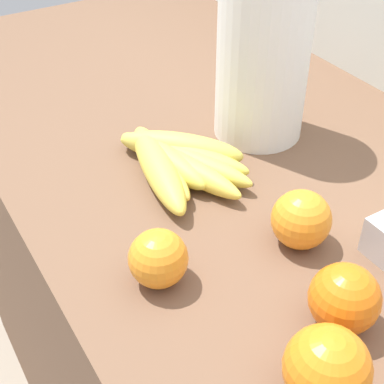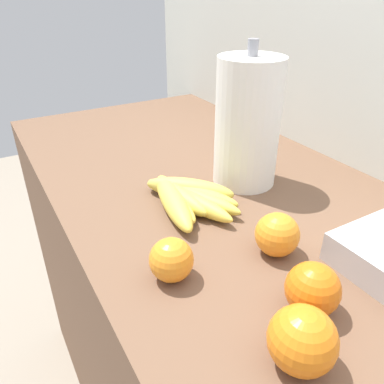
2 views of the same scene
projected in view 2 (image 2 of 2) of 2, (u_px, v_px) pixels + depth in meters
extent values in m
ellipsoid|color=#E8D04C|center=(173.00, 201.00, 0.70)|extent=(0.21, 0.08, 0.04)
ellipsoid|color=#E5C44C|center=(174.00, 200.00, 0.71)|extent=(0.17, 0.04, 0.03)
ellipsoid|color=#DECF4C|center=(179.00, 196.00, 0.72)|extent=(0.17, 0.06, 0.04)
ellipsoid|color=#E6CD4C|center=(187.00, 199.00, 0.71)|extent=(0.22, 0.10, 0.04)
ellipsoid|color=#DBC74C|center=(191.00, 196.00, 0.72)|extent=(0.21, 0.12, 0.03)
ellipsoid|color=#DFD24C|center=(191.00, 194.00, 0.73)|extent=(0.18, 0.14, 0.04)
ellipsoid|color=#DAC44C|center=(190.00, 189.00, 0.74)|extent=(0.16, 0.15, 0.04)
sphere|color=orange|center=(313.00, 289.00, 0.48)|extent=(0.07, 0.07, 0.07)
sphere|color=orange|center=(302.00, 340.00, 0.41)|extent=(0.08, 0.08, 0.08)
sphere|color=orange|center=(277.00, 235.00, 0.59)|extent=(0.07, 0.07, 0.07)
sphere|color=orange|center=(171.00, 260.00, 0.54)|extent=(0.06, 0.06, 0.06)
cylinder|color=white|center=(247.00, 123.00, 0.76)|extent=(0.13, 0.13, 0.26)
cylinder|color=gray|center=(248.00, 116.00, 0.75)|extent=(0.02, 0.02, 0.29)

